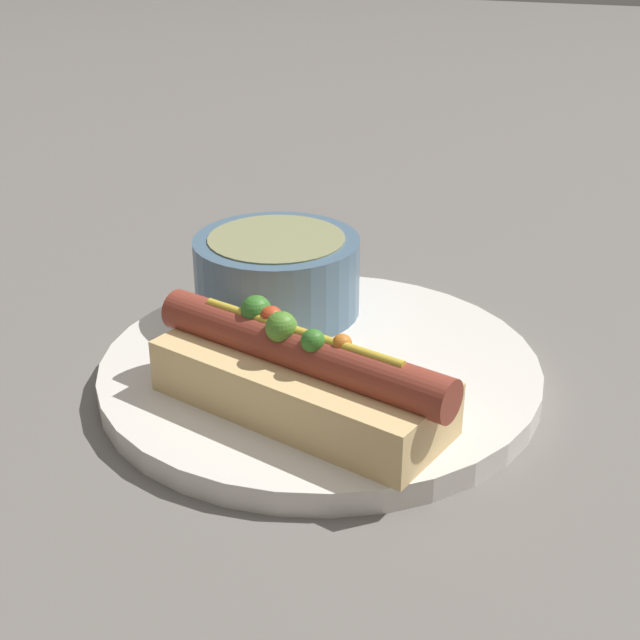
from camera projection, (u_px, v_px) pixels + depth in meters
name	position (u px, v px, depth m)	size (l,w,h in m)	color
ground_plane	(320.00, 381.00, 0.52)	(4.00, 4.00, 0.00)	slate
dinner_plate	(320.00, 371.00, 0.52)	(0.25, 0.25, 0.01)	white
hot_dog	(299.00, 376.00, 0.45)	(0.17, 0.10, 0.06)	#E5C17F
soup_bowl	(277.00, 272.00, 0.56)	(0.10, 0.10, 0.05)	slate
spoon	(223.00, 325.00, 0.54)	(0.12, 0.13, 0.01)	#B7B7BC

